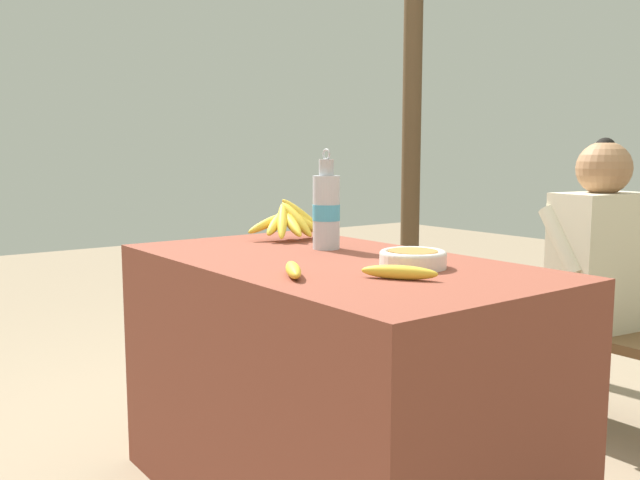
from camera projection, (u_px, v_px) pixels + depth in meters
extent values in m
cube|color=brown|center=(329.00, 385.00, 1.99)|extent=(1.32, 0.73, 0.75)
sphere|color=#4C381E|center=(283.00, 220.00, 2.40)|extent=(0.05, 0.05, 0.05)
ellipsoid|color=gold|center=(268.00, 223.00, 2.36)|extent=(0.03, 0.17, 0.09)
ellipsoid|color=gold|center=(276.00, 223.00, 2.34)|extent=(0.12, 0.16, 0.10)
ellipsoid|color=gold|center=(282.00, 221.00, 2.33)|extent=(0.16, 0.13, 0.14)
ellipsoid|color=gold|center=(291.00, 222.00, 2.34)|extent=(0.19, 0.08, 0.11)
ellipsoid|color=gold|center=(297.00, 219.00, 2.36)|extent=(0.17, 0.07, 0.14)
ellipsoid|color=gold|center=(300.00, 220.00, 2.38)|extent=(0.15, 0.13, 0.12)
ellipsoid|color=gold|center=(304.00, 217.00, 2.40)|extent=(0.13, 0.16, 0.15)
ellipsoid|color=gold|center=(298.00, 220.00, 2.43)|extent=(0.06, 0.16, 0.09)
cylinder|color=white|center=(413.00, 261.00, 1.80)|extent=(0.18, 0.18, 0.04)
torus|color=white|center=(413.00, 254.00, 1.79)|extent=(0.18, 0.18, 0.02)
cylinder|color=olive|center=(413.00, 252.00, 1.79)|extent=(0.13, 0.13, 0.01)
cylinder|color=silver|center=(326.00, 213.00, 2.14)|extent=(0.09, 0.09, 0.23)
cylinder|color=#47A8D1|center=(326.00, 213.00, 2.14)|extent=(0.09, 0.09, 0.05)
cylinder|color=#ADADB2|center=(326.00, 167.00, 2.12)|extent=(0.05, 0.05, 0.05)
torus|color=#ADADB2|center=(326.00, 154.00, 2.11)|extent=(0.04, 0.01, 0.04)
ellipsoid|color=gold|center=(293.00, 270.00, 1.66)|extent=(0.17, 0.11, 0.03)
ellipsoid|color=gold|center=(399.00, 272.00, 1.63)|extent=(0.17, 0.14, 0.03)
cube|color=brown|center=(565.00, 324.00, 2.62)|extent=(1.45, 0.32, 0.04)
cube|color=brown|center=(425.00, 345.00, 3.08)|extent=(0.06, 0.06, 0.38)
cube|color=brown|center=(461.00, 336.00, 3.22)|extent=(0.06, 0.06, 0.38)
cylinder|color=#564C60|center=(524.00, 368.00, 2.69)|extent=(0.09, 0.09, 0.41)
cylinder|color=#564C60|center=(549.00, 322.00, 2.56)|extent=(0.31, 0.14, 0.09)
cylinder|color=#564C60|center=(557.00, 361.00, 2.78)|extent=(0.09, 0.09, 0.41)
cylinder|color=#564C60|center=(584.00, 316.00, 2.65)|extent=(0.31, 0.14, 0.09)
cube|color=beige|center=(599.00, 262.00, 2.46)|extent=(0.25, 0.37, 0.50)
cylinder|color=beige|center=(562.00, 241.00, 2.40)|extent=(0.21, 0.09, 0.25)
cylinder|color=beige|center=(623.00, 235.00, 2.55)|extent=(0.21, 0.09, 0.25)
sphere|color=#9E704C|center=(604.00, 168.00, 2.41)|extent=(0.19, 0.19, 0.19)
sphere|color=black|center=(605.00, 148.00, 2.40)|extent=(0.07, 0.07, 0.07)
sphere|color=#4C381E|center=(484.00, 290.00, 2.93)|extent=(0.04, 0.04, 0.04)
ellipsoid|color=olive|center=(479.00, 292.00, 2.88)|extent=(0.09, 0.17, 0.11)
ellipsoid|color=olive|center=(486.00, 294.00, 2.87)|extent=(0.14, 0.14, 0.10)
ellipsoid|color=olive|center=(496.00, 293.00, 2.88)|extent=(0.18, 0.03, 0.09)
ellipsoid|color=olive|center=(498.00, 291.00, 2.91)|extent=(0.14, 0.10, 0.10)
ellipsoid|color=olive|center=(496.00, 290.00, 2.96)|extent=(0.07, 0.18, 0.09)
cylinder|color=#4C3823|center=(412.00, 114.00, 3.81)|extent=(0.11, 0.11, 2.55)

